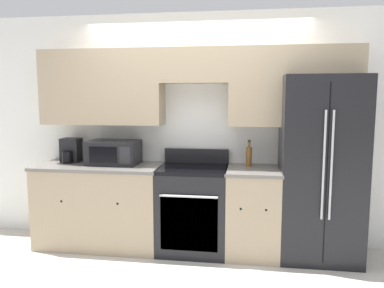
{
  "coord_description": "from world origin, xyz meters",
  "views": [
    {
      "loc": [
        0.57,
        -3.59,
        1.67
      ],
      "look_at": [
        0.0,
        0.31,
        1.17
      ],
      "focal_mm": 35.0,
      "sensor_mm": 36.0,
      "label": 1
    }
  ],
  "objects_px": {
    "bottle": "(249,156)",
    "refrigerator": "(320,168)",
    "microwave": "(114,152)",
    "oven_range": "(193,208)"
  },
  "relations": [
    {
      "from": "refrigerator",
      "to": "microwave",
      "type": "height_order",
      "value": "refrigerator"
    },
    {
      "from": "microwave",
      "to": "refrigerator",
      "type": "bearing_deg",
      "value": -0.35
    },
    {
      "from": "refrigerator",
      "to": "bottle",
      "type": "bearing_deg",
      "value": 172.76
    },
    {
      "from": "microwave",
      "to": "bottle",
      "type": "bearing_deg",
      "value": 2.99
    },
    {
      "from": "refrigerator",
      "to": "bottle",
      "type": "height_order",
      "value": "refrigerator"
    },
    {
      "from": "refrigerator",
      "to": "oven_range",
      "type": "bearing_deg",
      "value": -178.2
    },
    {
      "from": "oven_range",
      "to": "bottle",
      "type": "bearing_deg",
      "value": 12.72
    },
    {
      "from": "bottle",
      "to": "refrigerator",
      "type": "bearing_deg",
      "value": -7.24
    },
    {
      "from": "bottle",
      "to": "oven_range",
      "type": "bearing_deg",
      "value": -167.28
    },
    {
      "from": "microwave",
      "to": "bottle",
      "type": "xyz_separation_m",
      "value": [
        1.49,
        0.08,
        -0.02
      ]
    }
  ]
}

